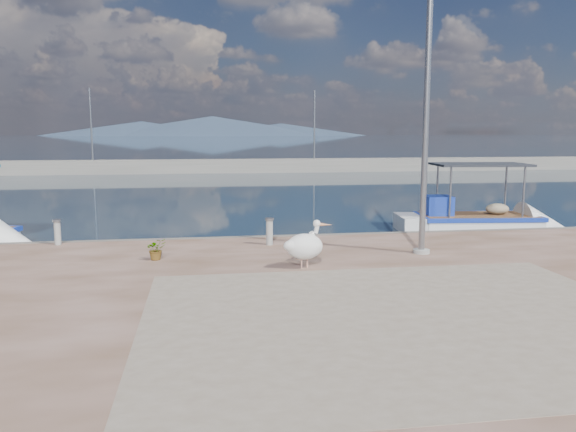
% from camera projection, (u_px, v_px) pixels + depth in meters
% --- Properties ---
extents(ground, '(1400.00, 1400.00, 0.00)m').
position_uv_depth(ground, '(314.00, 298.00, 12.54)').
color(ground, '#162635').
rests_on(ground, ground).
extents(quay, '(44.00, 22.00, 0.50)m').
position_uv_depth(quay, '(412.00, 425.00, 6.64)').
color(quay, brown).
rests_on(quay, ground).
extents(quay_patch, '(9.00, 7.00, 0.01)m').
position_uv_depth(quay_patch, '(404.00, 318.00, 9.68)').
color(quay_patch, gray).
rests_on(quay_patch, quay).
extents(breakwater, '(120.00, 2.20, 7.50)m').
position_uv_depth(breakwater, '(229.00, 166.00, 51.56)').
color(breakwater, gray).
rests_on(breakwater, ground).
extents(mountains, '(370.00, 280.00, 22.00)m').
position_uv_depth(mountains, '(208.00, 127.00, 647.30)').
color(mountains, '#28384C').
rests_on(mountains, ground).
extents(boat_right, '(6.32, 2.65, 2.95)m').
position_uv_depth(boat_right, '(476.00, 224.00, 21.19)').
color(boat_right, white).
rests_on(boat_right, ground).
extents(pelican, '(1.20, 0.70, 1.14)m').
position_uv_depth(pelican, '(305.00, 246.00, 13.18)').
color(pelican, tan).
rests_on(pelican, quay).
extents(lamp_post, '(0.44, 0.96, 7.00)m').
position_uv_depth(lamp_post, '(425.00, 127.00, 14.42)').
color(lamp_post, gray).
rests_on(lamp_post, quay).
extents(bollard_near, '(0.25, 0.25, 0.77)m').
position_uv_depth(bollard_near, '(269.00, 230.00, 15.93)').
color(bollard_near, gray).
rests_on(bollard_near, quay).
extents(bollard_far, '(0.24, 0.24, 0.73)m').
position_uv_depth(bollard_far, '(57.00, 231.00, 15.94)').
color(bollard_far, gray).
rests_on(bollard_far, quay).
extents(potted_plant, '(0.62, 0.58, 0.55)m').
position_uv_depth(potted_plant, '(156.00, 249.00, 14.08)').
color(potted_plant, '#33722D').
rests_on(potted_plant, quay).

